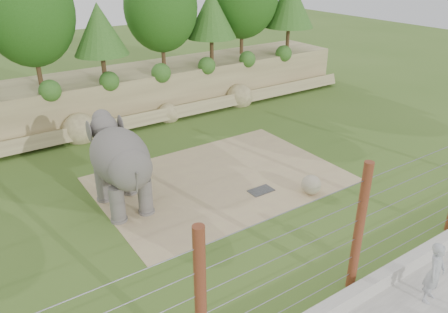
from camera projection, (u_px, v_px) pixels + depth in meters
ground at (255, 215)px, 15.98m from camera, size 90.00×90.00×0.00m
back_embankment at (124, 47)px, 24.07m from camera, size 30.00×5.52×8.77m
dirt_patch at (221, 179)px, 18.48m from camera, size 10.00×7.00×0.02m
drain_grate at (261, 191)px, 17.56m from camera, size 1.00×0.60×0.03m
elephant at (121, 168)px, 15.87m from camera, size 1.92×4.07×3.22m
stone_ball at (311, 185)px, 17.22m from camera, size 0.79×0.79×0.79m
retaining_wall at (365, 289)px, 12.14m from camera, size 26.00×0.35×0.50m
barrier_fence at (359, 228)px, 11.76m from camera, size 20.26×0.26×4.00m
zookeeper at (435, 273)px, 11.74m from camera, size 0.75×0.58×1.84m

